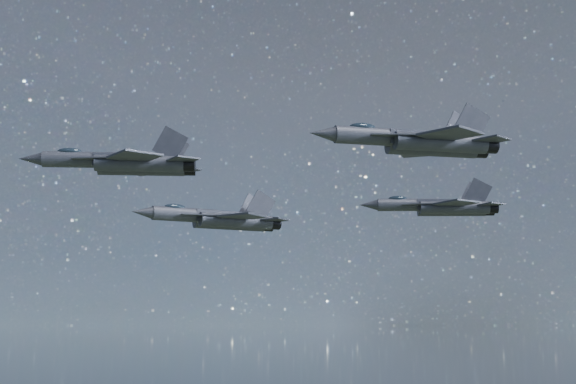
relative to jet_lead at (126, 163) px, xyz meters
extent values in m
cylinder|color=#2C2E37|center=(-4.34, 0.77, 0.23)|extent=(7.91, 2.96, 1.63)
cone|color=#2C2E37|center=(-9.29, 1.64, 0.23)|extent=(2.73, 1.88, 1.47)
ellipsoid|color=#1B2631|center=(-5.57, 0.99, 1.02)|extent=(2.65, 1.52, 0.81)
cube|color=#2C2E37|center=(1.02, -0.18, 0.18)|extent=(8.73, 3.04, 1.36)
cylinder|color=#2C2E37|center=(1.25, -1.29, -0.29)|extent=(8.94, 3.14, 1.63)
cylinder|color=#2C2E37|center=(1.62, 0.78, -0.29)|extent=(8.94, 3.14, 1.63)
cylinder|color=black|center=(6.00, -2.13, -0.29)|extent=(1.60, 1.72, 1.51)
cylinder|color=black|center=(6.36, -0.06, -0.29)|extent=(1.60, 1.72, 1.51)
cube|color=#2C2E37|center=(-2.73, -0.95, 0.11)|extent=(5.49, 3.03, 0.13)
cube|color=#2C2E37|center=(-2.24, 1.83, 0.11)|extent=(5.46, 1.24, 0.13)
cube|color=#2C2E37|center=(0.61, -3.72, -0.08)|extent=(5.37, 5.66, 0.21)
cube|color=#2C2E37|center=(1.85, 3.29, -0.08)|extent=(5.97, 6.01, 0.21)
cube|color=#2C2E37|center=(5.35, -3.39, -0.08)|extent=(3.16, 3.28, 0.16)
cube|color=#2C2E37|center=(6.19, 1.35, -0.08)|extent=(3.53, 3.55, 0.16)
cube|color=#2C2E37|center=(4.20, -2.07, 1.70)|extent=(3.56, 1.09, 3.73)
cube|color=#2C2E37|center=(4.65, 0.50, 1.70)|extent=(3.65, 0.63, 3.73)
cylinder|color=#2C2E37|center=(7.44, 10.70, -3.64)|extent=(7.97, 3.06, 1.64)
cone|color=#2C2E37|center=(2.47, 9.77, -3.64)|extent=(2.76, 1.92, 1.48)
ellipsoid|color=#1B2631|center=(6.20, 10.47, -2.85)|extent=(2.67, 1.55, 0.81)
cube|color=#2C2E37|center=(12.83, 11.72, -3.69)|extent=(8.78, 3.15, 1.37)
cylinder|color=#2C2E37|center=(13.43, 10.76, -4.16)|extent=(9.00, 3.25, 1.64)
cylinder|color=#2C2E37|center=(13.05, 12.83, -4.16)|extent=(9.00, 3.25, 1.64)
cylinder|color=black|center=(18.20, 11.65, -4.16)|extent=(1.63, 1.74, 1.52)
cylinder|color=black|center=(17.81, 13.73, -4.16)|extent=(1.63, 1.74, 1.52)
cube|color=#2C2E37|center=(9.57, 9.66, -3.76)|extent=(5.49, 1.19, 0.13)
cube|color=#2C2E37|center=(9.04, 12.45, -3.76)|extent=(5.52, 3.10, 0.13)
cube|color=#2C2E37|center=(13.69, 8.23, -3.95)|extent=(6.02, 6.05, 0.21)
cube|color=#2C2E37|center=(12.37, 15.28, -3.95)|extent=(5.38, 5.68, 0.21)
cube|color=#2C2E37|center=(18.04, 10.23, -3.95)|extent=(3.56, 3.58, 0.16)
cube|color=#2C2E37|center=(17.14, 14.99, -3.95)|extent=(3.16, 3.29, 0.16)
cube|color=#2C2E37|center=(16.49, 11.06, -2.16)|extent=(3.67, 0.64, 3.75)
cube|color=#2C2E37|center=(16.00, 13.65, -2.16)|extent=(3.58, 1.13, 3.75)
cylinder|color=#2C2E37|center=(17.61, -24.44, -1.89)|extent=(6.59, 1.57, 1.38)
cone|color=#2C2E37|center=(13.36, -24.32, -1.89)|extent=(2.16, 1.30, 1.24)
ellipsoid|color=#1B2631|center=(16.55, -24.41, -1.23)|extent=(2.13, 0.99, 0.68)
cube|color=#2C2E37|center=(22.22, -24.58, -1.94)|extent=(7.30, 1.54, 1.15)
cylinder|color=#2C2E37|center=(22.55, -25.48, -2.33)|extent=(7.48, 1.60, 1.38)
cylinder|color=#2C2E37|center=(22.60, -23.70, -2.33)|extent=(7.48, 1.60, 1.38)
cylinder|color=black|center=(26.62, -25.60, -2.33)|extent=(1.19, 1.31, 1.28)
cylinder|color=black|center=(26.67, -23.82, -2.33)|extent=(1.19, 1.31, 1.28)
cube|color=#2C2E37|center=(19.17, -25.69, -2.00)|extent=(4.71, 1.96, 0.11)
cube|color=#2C2E37|center=(19.24, -23.30, -2.00)|extent=(4.70, 1.71, 0.11)
cube|color=#2C2E37|center=(22.31, -27.60, -2.16)|extent=(4.83, 4.99, 0.18)
cube|color=#2C2E37|center=(22.48, -21.57, -2.16)|extent=(4.91, 5.04, 0.18)
cube|color=#2C2E37|center=(26.23, -26.74, -2.16)|extent=(2.84, 2.92, 0.13)
cube|color=#2C2E37|center=(26.35, -22.66, -2.16)|extent=(2.90, 2.95, 0.13)
cube|color=#2C2E37|center=(25.11, -25.77, -0.65)|extent=(3.07, 0.48, 3.15)
cube|color=#2C2E37|center=(25.17, -23.56, -0.65)|extent=(3.08, 0.42, 3.15)
cylinder|color=#2C2E37|center=(32.12, 3.73, -2.57)|extent=(7.02, 3.20, 1.45)
cone|color=#2C2E37|center=(27.81, 4.90, -2.57)|extent=(2.49, 1.84, 1.30)
ellipsoid|color=#1B2631|center=(31.04, 4.02, -1.87)|extent=(2.39, 1.52, 0.72)
cube|color=#2C2E37|center=(36.78, 2.47, -2.62)|extent=(7.72, 3.34, 1.21)
cylinder|color=#2C2E37|center=(36.90, 1.47, -3.03)|extent=(7.91, 3.45, 1.45)
cylinder|color=#2C2E37|center=(37.38, 3.26, -3.03)|extent=(7.91, 3.45, 1.45)
cylinder|color=black|center=(41.02, 0.35, -3.03)|extent=(1.52, 1.61, 1.34)
cylinder|color=black|center=(41.51, 2.14, -3.03)|extent=(1.52, 1.61, 1.34)
cube|color=#2C2E37|center=(33.40, 2.08, -2.68)|extent=(4.79, 3.05, 0.11)
cube|color=#2C2E37|center=(34.06, 4.50, -2.68)|extent=(4.89, 1.37, 0.11)
cube|color=#2C2E37|center=(36.13, -0.63, -2.85)|extent=(4.54, 4.85, 0.19)
cube|color=#2C2E37|center=(37.79, 5.47, -2.85)|extent=(5.33, 5.31, 0.19)
cube|color=#2C2E37|center=(40.35, -0.72, -2.85)|extent=(2.66, 2.79, 0.14)
cube|color=#2C2E37|center=(41.47, 3.41, -2.85)|extent=(3.15, 3.15, 0.14)
cube|color=#2C2E37|center=(39.44, 0.54, -1.27)|extent=(3.09, 1.24, 3.31)
cube|color=#2C2E37|center=(40.05, 2.78, -1.27)|extent=(3.21, 0.74, 3.31)
camera|label=1|loc=(-4.01, -80.98, -16.28)|focal=50.00mm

